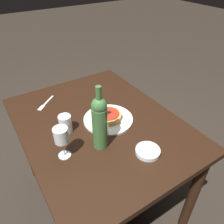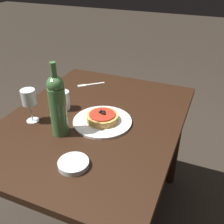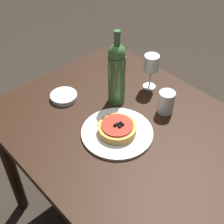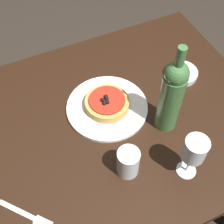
% 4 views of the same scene
% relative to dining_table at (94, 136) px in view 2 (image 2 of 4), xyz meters
% --- Properties ---
extents(ground_plane, '(14.00, 14.00, 0.00)m').
position_rel_dining_table_xyz_m(ground_plane, '(0.00, 0.00, -0.65)').
color(ground_plane, '#2D261E').
extents(dining_table, '(1.10, 0.85, 0.75)m').
position_rel_dining_table_xyz_m(dining_table, '(0.00, 0.00, 0.00)').
color(dining_table, black).
rests_on(dining_table, ground_plane).
extents(dinner_plate, '(0.29, 0.29, 0.01)m').
position_rel_dining_table_xyz_m(dinner_plate, '(-0.02, -0.06, 0.11)').
color(dinner_plate, white).
rests_on(dinner_plate, dining_table).
extents(pizza, '(0.15, 0.15, 0.05)m').
position_rel_dining_table_xyz_m(pizza, '(-0.02, -0.06, 0.14)').
color(pizza, gold).
rests_on(pizza, dinner_plate).
extents(wine_glass, '(0.07, 0.07, 0.17)m').
position_rel_dining_table_xyz_m(wine_glass, '(-0.14, 0.27, 0.23)').
color(wine_glass, silver).
rests_on(wine_glass, dining_table).
extents(wine_bottle, '(0.08, 0.08, 0.34)m').
position_rel_dining_table_xyz_m(wine_bottle, '(-0.17, 0.09, 0.26)').
color(wine_bottle, '#3D6B38').
rests_on(wine_bottle, dining_table).
extents(water_cup, '(0.07, 0.07, 0.10)m').
position_rel_dining_table_xyz_m(water_cup, '(0.03, 0.19, 0.16)').
color(water_cup, silver).
rests_on(water_cup, dining_table).
extents(side_bowl, '(0.12, 0.12, 0.02)m').
position_rel_dining_table_xyz_m(side_bowl, '(-0.34, -0.08, 0.12)').
color(side_bowl, silver).
rests_on(side_bowl, dining_table).
extents(fork, '(0.13, 0.14, 0.00)m').
position_rel_dining_table_xyz_m(fork, '(0.34, 0.20, 0.11)').
color(fork, beige).
rests_on(fork, dining_table).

